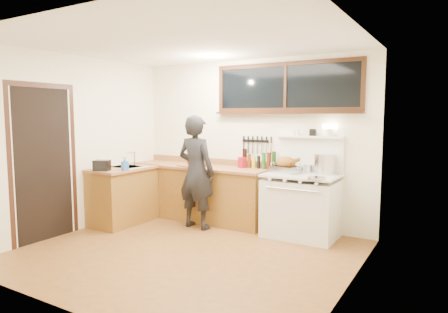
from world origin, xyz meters
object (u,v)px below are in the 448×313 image
Objects in this scene: roast_turkey at (286,166)px; cutting_board at (193,163)px; man at (196,172)px; vintage_stove at (301,204)px.

cutting_board is at bearing -175.77° from roast_turkey.
man reaches higher than roast_turkey.
man is at bearing -162.14° from roast_turkey.
roast_turkey is at bearing 177.85° from vintage_stove.
man is 1.36m from roast_turkey.
roast_turkey is (-0.25, 0.01, 0.53)m from vintage_stove.
vintage_stove is 0.93× the size of man.
man is 3.82× the size of roast_turkey.
cutting_board is 1.57m from roast_turkey.
vintage_stove reaches higher than cutting_board.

